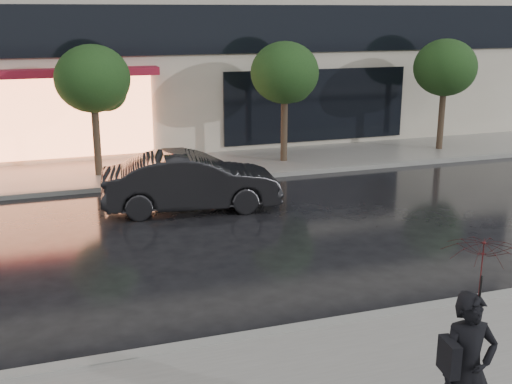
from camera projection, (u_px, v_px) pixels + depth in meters
name	position (u px, v px, depth m)	size (l,w,h in m)	color
ground	(328.00, 300.00, 11.28)	(120.00, 120.00, 0.00)	black
sidewalk_far	(194.00, 167.00, 20.61)	(60.00, 3.50, 0.12)	slate
curb_near	(354.00, 321.00, 10.34)	(60.00, 0.25, 0.14)	gray
curb_far	(207.00, 180.00, 19.01)	(60.00, 0.25, 0.14)	gray
tree_mid_west	(95.00, 81.00, 18.73)	(2.20, 2.20, 3.99)	#33261C
tree_mid_east	(286.00, 75.00, 20.57)	(2.20, 2.20, 3.99)	#33261C
tree_far_east	(446.00, 70.00, 22.41)	(2.20, 2.20, 3.99)	#33261C
parked_car	(191.00, 182.00, 16.22)	(1.55, 4.46, 1.47)	black
pedestrian_with_umbrella	(475.00, 319.00, 7.00)	(1.01, 1.03, 2.46)	black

